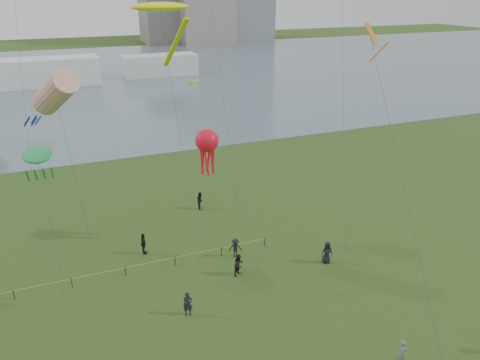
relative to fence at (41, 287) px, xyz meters
name	(u,v)px	position (x,y,z in m)	size (l,w,h in m)	color
ground_plane	(301,359)	(14.62, -12.94, -0.55)	(400.00, 400.00, 0.00)	#223D13
lake	(102,78)	(14.62, 87.06, -0.53)	(400.00, 120.00, 0.08)	slate
building_low	(163,4)	(46.62, 155.06, 13.45)	(16.00, 18.00, 28.00)	slate
pavilion_left	(48,72)	(2.62, 82.06, 2.45)	(22.00, 8.00, 6.00)	silver
pavilion_right	(160,65)	(28.62, 85.06, 1.95)	(18.00, 7.00, 5.00)	silver
fence	(41,287)	(0.00, 0.00, 0.00)	(24.07, 0.07, 1.05)	black
kite_flyer	(402,354)	(19.89, -15.68, 0.39)	(0.69, 0.45, 1.90)	slate
spectator_a	(239,265)	(14.44, -3.17, 0.36)	(0.89, 0.69, 1.83)	black
spectator_b	(235,248)	(15.15, -0.60, 0.29)	(1.09, 0.63, 1.69)	black
spectator_c	(143,244)	(8.12, 2.74, 0.40)	(1.12, 0.46, 1.90)	black
spectator_d	(327,252)	(21.77, -4.22, 0.39)	(0.92, 0.60, 1.89)	black
spectator_f	(188,304)	(9.39, -6.33, 0.35)	(0.66, 0.43, 1.80)	black
spectator_g	(200,200)	(15.20, 9.25, 0.34)	(0.87, 0.68, 1.80)	black
kite_stingray	(160,8)	(11.59, 6.18, 18.90)	(4.60, 9.91, 19.92)	#3F3F42
kite_windsock	(55,93)	(3.03, 3.88, 13.43)	(4.30, 5.18, 15.93)	#3F3F42
kite_creature	(37,155)	(1.13, 3.81, 8.95)	(2.14, 6.53, 9.92)	#3F3F42
kite_octopus	(207,142)	(14.08, 3.00, 8.62)	(4.96, 5.25, 10.26)	#3F3F42
kite_delta	(375,51)	(21.55, -7.90, 16.88)	(1.56, 10.42, 19.03)	#3F3F42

